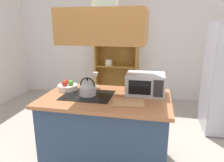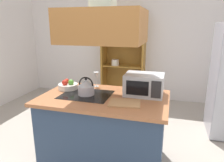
# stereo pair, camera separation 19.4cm
# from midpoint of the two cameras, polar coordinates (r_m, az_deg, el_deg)

# --- Properties ---
(wall_back) EXTENTS (6.00, 0.12, 2.70)m
(wall_back) POSITION_cam_midpoint_polar(r_m,az_deg,el_deg) (4.98, 6.18, 10.72)
(wall_back) COLOR silver
(wall_back) RESTS_ON ground
(kitchen_island) EXTENTS (1.52, 0.94, 0.90)m
(kitchen_island) POSITION_cam_midpoint_polar(r_m,az_deg,el_deg) (2.68, -3.72, -13.33)
(kitchen_island) COLOR navy
(kitchen_island) RESTS_ON ground
(range_hood) EXTENTS (0.90, 0.70, 1.17)m
(range_hood) POSITION_cam_midpoint_polar(r_m,az_deg,el_deg) (2.36, -4.30, 17.08)
(range_hood) COLOR #9E6430
(dish_cabinet) EXTENTS (0.99, 0.40, 2.00)m
(dish_cabinet) POSITION_cam_midpoint_polar(r_m,az_deg,el_deg) (4.90, 0.19, 5.34)
(dish_cabinet) COLOR #9F6D27
(dish_cabinet) RESTS_ON ground
(kettle) EXTENTS (0.20, 0.20, 0.22)m
(kettle) POSITION_cam_midpoint_polar(r_m,az_deg,el_deg) (2.54, -8.89, -1.90)
(kettle) COLOR #B9B1B9
(kettle) RESTS_ON kitchen_island
(cutting_board) EXTENTS (0.37, 0.28, 0.02)m
(cutting_board) POSITION_cam_midpoint_polar(r_m,az_deg,el_deg) (2.28, 2.05, -6.02)
(cutting_board) COLOR #B18051
(cutting_board) RESTS_ON kitchen_island
(microwave) EXTENTS (0.46, 0.35, 0.26)m
(microwave) POSITION_cam_midpoint_polar(r_m,az_deg,el_deg) (2.57, 6.97, -0.81)
(microwave) COLOR #B7BABF
(microwave) RESTS_ON kitchen_island
(wine_glass_on_counter) EXTENTS (0.08, 0.08, 0.21)m
(wine_glass_on_counter) POSITION_cam_midpoint_polar(r_m,az_deg,el_deg) (2.85, -6.43, 1.30)
(wine_glass_on_counter) COLOR silver
(wine_glass_on_counter) RESTS_ON kitchen_island
(fruit_bowl) EXTENTS (0.26, 0.26, 0.14)m
(fruit_bowl) POSITION_cam_midpoint_polar(r_m,az_deg,el_deg) (2.81, -14.00, -1.51)
(fruit_bowl) COLOR silver
(fruit_bowl) RESTS_ON kitchen_island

